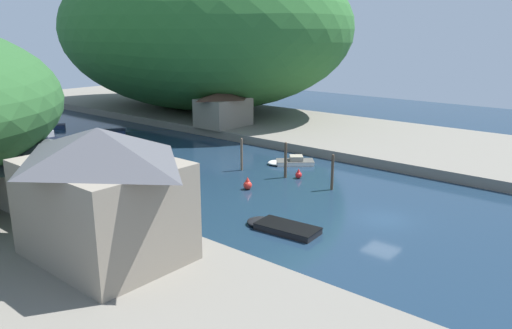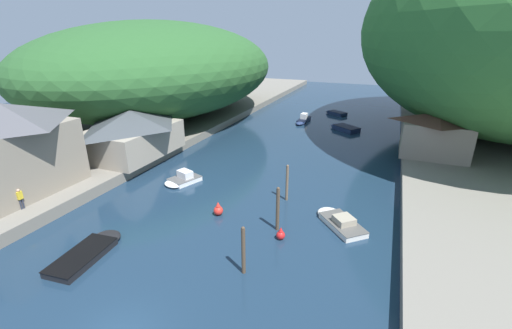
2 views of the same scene
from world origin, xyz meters
name	(u,v)px [view 1 (image 1 of 2)]	position (x,y,z in m)	size (l,w,h in m)	color
water_surface	(139,157)	(0.00, 30.00, 0.00)	(130.00, 130.00, 0.00)	#192D42
right_bank	(270,123)	(23.75, 30.00, 0.52)	(22.00, 120.00, 1.03)	slate
hillside_right	(196,29)	(24.85, 46.41, 13.99)	(38.72, 54.21, 25.91)	#2D662D
waterfront_building	(102,192)	(-18.23, 8.59, 4.96)	(7.22, 9.78, 7.63)	gray
boathouse_shed	(51,169)	(-15.42, 19.93, 3.61)	(7.43, 10.78, 4.98)	gray
right_bank_cottage	(223,108)	(15.78, 31.84, 3.55)	(7.38, 5.42, 4.90)	gray
boat_small_dinghy	(107,133)	(4.51, 43.09, 0.34)	(5.07, 4.52, 0.68)	navy
boat_far_upstream	(49,127)	(1.58, 53.05, 0.31)	(4.34, 3.67, 0.62)	navy
boat_yellow_tender	(291,162)	(8.30, 14.83, 0.31)	(4.64, 4.90, 0.97)	silver
boat_near_quay	(279,227)	(-6.64, 4.79, 0.23)	(2.58, 5.78, 0.48)	black
boat_far_right_bank	(161,193)	(-7.38, 17.05, 0.35)	(3.15, 4.02, 1.16)	white
boat_mid_channel	(51,138)	(-2.37, 45.14, 0.42)	(1.48, 5.24, 1.40)	navy
mooring_post_nearest	(332,172)	(3.73, 6.87, 1.65)	(0.25, 0.25, 3.28)	#4C3D2D
mooring_post_second	(286,160)	(4.09, 12.35, 1.77)	(0.27, 0.27, 3.52)	#4C3D2D
mooring_post_middle	(242,154)	(3.30, 17.32, 1.68)	(0.24, 0.24, 3.35)	brown
channel_buoy_near	(299,175)	(4.72, 11.23, 0.37)	(0.64, 0.64, 0.96)	red
channel_buoy_far	(248,184)	(-1.07, 12.69, 0.45)	(0.78, 0.78, 1.16)	red
person_on_quay	(177,232)	(-14.82, 6.28, 2.01)	(0.23, 0.39, 1.69)	#282D3D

